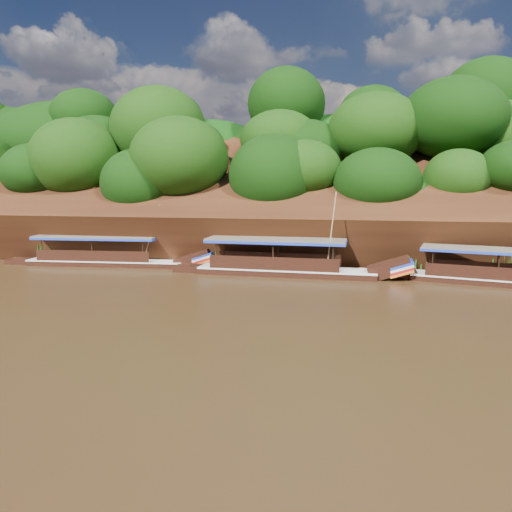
% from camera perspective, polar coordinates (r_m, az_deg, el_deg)
% --- Properties ---
extents(ground, '(160.00, 160.00, 0.00)m').
position_cam_1_polar(ground, '(26.66, 2.99, -5.17)').
color(ground, black).
rests_on(ground, ground).
extents(riverbank, '(120.00, 30.06, 19.40)m').
position_cam_1_polar(riverbank, '(48.72, 6.34, 3.34)').
color(riverbank, black).
rests_on(riverbank, ground).
extents(boat_1, '(14.29, 2.92, 6.09)m').
position_cam_1_polar(boat_1, '(33.72, 4.72, -1.29)').
color(boat_1, black).
rests_on(boat_1, ground).
extents(boat_2, '(14.25, 2.78, 5.00)m').
position_cam_1_polar(boat_2, '(38.96, -15.69, -0.32)').
color(boat_2, black).
rests_on(boat_2, ground).
extents(reeds, '(51.06, 2.18, 2.08)m').
position_cam_1_polar(reeds, '(36.16, 0.80, -0.01)').
color(reeds, '#1F6719').
rests_on(reeds, ground).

